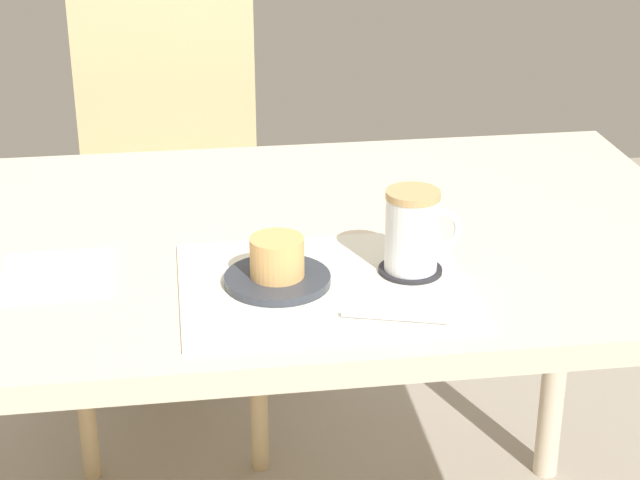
% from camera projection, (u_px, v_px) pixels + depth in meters
% --- Properties ---
extents(dining_table, '(1.31, 0.78, 0.74)m').
position_uv_depth(dining_table, '(272.00, 278.00, 1.61)').
color(dining_table, beige).
rests_on(dining_table, ground_plane).
extents(wooden_chair, '(0.44, 0.44, 0.95)m').
position_uv_depth(wooden_chair, '(169.00, 199.00, 2.29)').
color(wooden_chair, '#D1B27F').
rests_on(wooden_chair, ground_plane).
extents(placemat, '(0.38, 0.31, 0.00)m').
position_uv_depth(placemat, '(324.00, 285.00, 1.41)').
color(placemat, silver).
rests_on(placemat, dining_table).
extents(pastry_plate, '(0.14, 0.14, 0.01)m').
position_uv_depth(pastry_plate, '(277.00, 279.00, 1.41)').
color(pastry_plate, '#333842').
rests_on(pastry_plate, placemat).
extents(pastry, '(0.07, 0.07, 0.05)m').
position_uv_depth(pastry, '(277.00, 257.00, 1.40)').
color(pastry, '#E0A860').
rests_on(pastry, pastry_plate).
extents(coffee_coaster, '(0.09, 0.09, 0.00)m').
position_uv_depth(coffee_coaster, '(410.00, 270.00, 1.45)').
color(coffee_coaster, '#232328').
rests_on(coffee_coaster, placemat).
extents(coffee_mug, '(0.11, 0.07, 0.11)m').
position_uv_depth(coffee_mug, '(414.00, 230.00, 1.42)').
color(coffee_mug, white).
rests_on(coffee_mug, coffee_coaster).
extents(teaspoon, '(0.13, 0.05, 0.01)m').
position_uv_depth(teaspoon, '(394.00, 317.00, 1.32)').
color(teaspoon, silver).
rests_on(teaspoon, placemat).
extents(paper_napkin, '(0.15, 0.15, 0.00)m').
position_uv_depth(paper_napkin, '(57.00, 274.00, 1.45)').
color(paper_napkin, silver).
rests_on(paper_napkin, dining_table).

